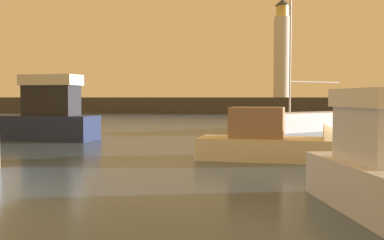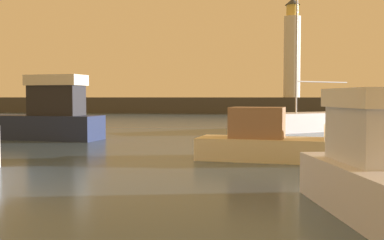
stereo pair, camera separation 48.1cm
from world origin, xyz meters
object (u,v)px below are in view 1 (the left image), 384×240
Objects in this scene: motorboat_0 at (292,144)px; motorboat_2 at (23,119)px; sailboat_moored at (299,121)px; lighthouse at (282,51)px.

motorboat_0 is 0.74× the size of motorboat_2.
motorboat_0 is at bearing -26.42° from motorboat_2.
motorboat_0 is at bearing -96.72° from sailboat_moored.
sailboat_moored is (15.57, 8.33, -0.46)m from motorboat_2.
motorboat_2 is (-13.79, 6.85, 0.52)m from motorboat_0.
motorboat_0 is at bearing -93.30° from lighthouse.
motorboat_2 is 0.67× the size of sailboat_moored.
motorboat_2 reaches higher than motorboat_0.
motorboat_2 is (-16.62, -42.25, -7.54)m from lighthouse.
lighthouse is at bearing 68.53° from motorboat_2.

